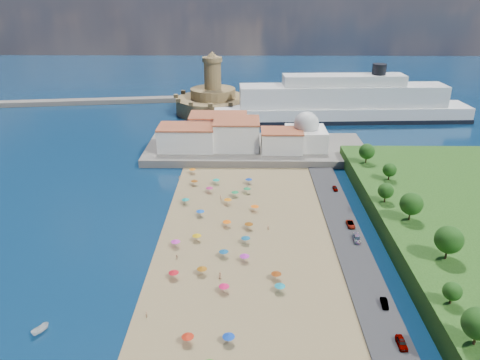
{
  "coord_description": "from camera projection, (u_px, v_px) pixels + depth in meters",
  "views": [
    {
      "loc": [
        5.8,
        -110.16,
        65.39
      ],
      "look_at": [
        4.0,
        25.0,
        8.0
      ],
      "focal_mm": 35.0,
      "sensor_mm": 36.0,
      "label": 1
    }
  ],
  "objects": [
    {
      "name": "waterfront_buildings",
      "position": [
        224.0,
        134.0,
        191.76
      ],
      "size": [
        57.0,
        29.0,
        11.0
      ],
      "color": "silver",
      "rests_on": "terrace"
    },
    {
      "name": "ground",
      "position": [
        224.0,
        243.0,
        127.02
      ],
      "size": [
        700.0,
        700.0,
        0.0
      ],
      "primitive_type": "plane",
      "color": "#071938",
      "rests_on": "ground"
    },
    {
      "name": "beach_parasols",
      "position": [
        217.0,
        261.0,
        114.99
      ],
      "size": [
        30.82,
        116.47,
        2.2
      ],
      "color": "gray",
      "rests_on": "beach"
    },
    {
      "name": "terrace",
      "position": [
        256.0,
        149.0,
        193.5
      ],
      "size": [
        90.0,
        36.0,
        3.0
      ],
      "primitive_type": "cube",
      "color": "#59544C",
      "rests_on": "ground"
    },
    {
      "name": "cruise_ship",
      "position": [
        342.0,
        104.0,
        236.27
      ],
      "size": [
        130.61,
        26.13,
        28.33
      ],
      "color": "black",
      "rests_on": "ground"
    },
    {
      "name": "fortress",
      "position": [
        213.0,
        100.0,
        251.57
      ],
      "size": [
        40.0,
        40.0,
        32.4
      ],
      "color": "olive",
      "rests_on": "ground"
    },
    {
      "name": "domed_building",
      "position": [
        306.0,
        134.0,
        188.49
      ],
      "size": [
        16.0,
        16.0,
        15.0
      ],
      "color": "silver",
      "rests_on": "terrace"
    },
    {
      "name": "breakwater",
      "position": [
        45.0,
        103.0,
        268.68
      ],
      "size": [
        199.03,
        34.77,
        2.6
      ],
      "primitive_type": "cube",
      "rotation": [
        0.0,
        0.0,
        0.14
      ],
      "color": "#59544C",
      "rests_on": "ground"
    },
    {
      "name": "jetty",
      "position": [
        209.0,
        126.0,
        226.1
      ],
      "size": [
        18.0,
        70.0,
        2.4
      ],
      "primitive_type": "cube",
      "color": "#59544C",
      "rests_on": "ground"
    },
    {
      "name": "hillside_trees",
      "position": [
        421.0,
        226.0,
        114.13
      ],
      "size": [
        15.28,
        112.3,
        8.32
      ],
      "color": "#382314",
      "rests_on": "hillside"
    },
    {
      "name": "parked_cars",
      "position": [
        361.0,
        249.0,
        121.57
      ],
      "size": [
        2.25,
        77.16,
        1.42
      ],
      "color": "gray",
      "rests_on": "promenade"
    },
    {
      "name": "beachgoers",
      "position": [
        200.0,
        246.0,
        123.29
      ],
      "size": [
        30.74,
        96.04,
        1.88
      ],
      "color": "tan",
      "rests_on": "beach"
    }
  ]
}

